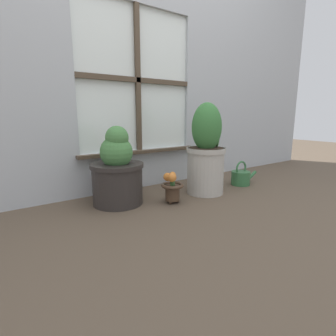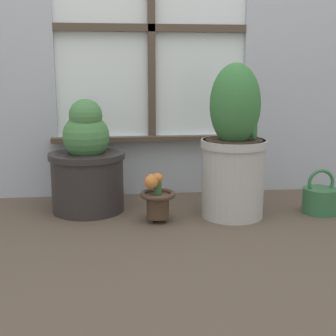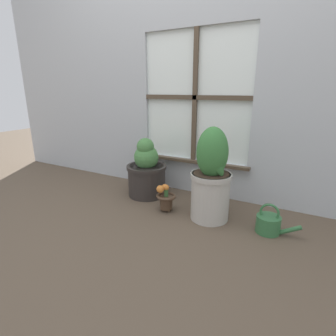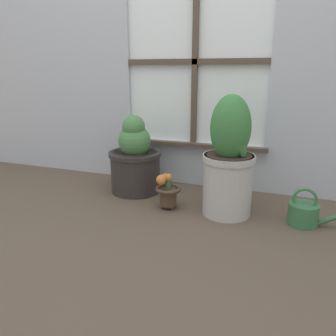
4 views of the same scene
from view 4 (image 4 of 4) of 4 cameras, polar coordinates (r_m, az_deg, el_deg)
The scene contains 5 objects.
ground_plane at distance 1.74m, azimuth -1.91°, elevation -9.74°, with size 10.00×10.00×0.00m, color brown.
potted_plant_left at distance 2.14m, azimuth -5.75°, elevation 1.28°, with size 0.34×0.34×0.51m.
potted_plant_right at distance 1.79m, azimuth 10.53°, elevation 0.97°, with size 0.28×0.28×0.66m.
flower_vase at distance 1.89m, azimuth -0.09°, elevation -3.95°, with size 0.15×0.15×0.21m.
watering_can at distance 1.85m, azimuth 22.62°, elevation -7.28°, with size 0.27×0.15×0.20m.
Camera 4 is at (0.58, -1.44, 0.77)m, focal length 35.00 mm.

